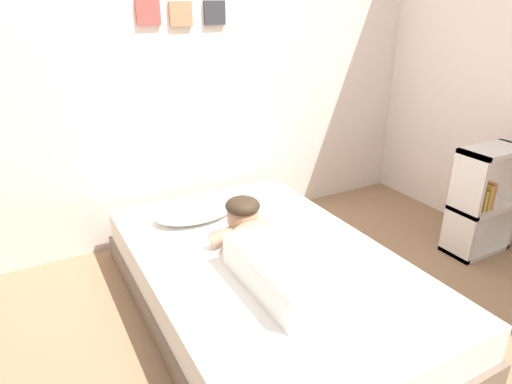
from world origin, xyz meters
TOP-DOWN VIEW (x-y plane):
  - ground_plane at (0.00, 0.00)m, footprint 11.66×11.66m
  - back_wall at (-0.00, 1.38)m, footprint 3.83×0.12m
  - bed at (-0.00, 0.20)m, footprint 1.31×2.05m
  - pillow at (-0.17, 0.83)m, footprint 0.52×0.32m
  - person_lying at (-0.03, 0.08)m, footprint 0.43×0.92m
  - coffee_cup at (0.16, 0.72)m, footprint 0.12×0.09m
  - cell_phone at (-0.13, 0.26)m, footprint 0.07×0.14m
  - bookshelf at (1.60, 0.06)m, footprint 0.45×0.24m

SIDE VIEW (x-z plane):
  - ground_plane at x=0.00m, z-range 0.00..0.00m
  - bed at x=0.00m, z-range 0.00..0.34m
  - cell_phone at x=-0.13m, z-range 0.34..0.35m
  - coffee_cup at x=0.16m, z-range 0.34..0.41m
  - bookshelf at x=1.60m, z-range 0.01..0.76m
  - pillow at x=-0.17m, z-range 0.34..0.45m
  - person_lying at x=-0.03m, z-range 0.31..0.58m
  - back_wall at x=0.00m, z-range 0.00..2.50m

